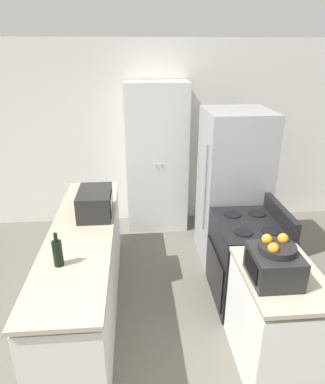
{
  "coord_description": "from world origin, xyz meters",
  "views": [
    {
      "loc": [
        -0.28,
        -1.53,
        2.45
      ],
      "look_at": [
        0.0,
        1.81,
        1.05
      ],
      "focal_mm": 32.0,
      "sensor_mm": 36.0,
      "label": 1
    }
  ],
  "objects_px": {
    "microwave": "(95,203)",
    "wine_bottle": "(58,253)",
    "refrigerator": "(232,188)",
    "stove": "(246,261)",
    "pantry_cabinet": "(157,159)",
    "fruit_bowl": "(277,247)",
    "toaster_oven": "(274,266)"
  },
  "relations": [
    {
      "from": "pantry_cabinet",
      "to": "refrigerator",
      "type": "distance_m",
      "value": 1.22
    },
    {
      "from": "refrigerator",
      "to": "microwave",
      "type": "xyz_separation_m",
      "value": [
        -1.56,
        -0.51,
        0.1
      ]
    },
    {
      "from": "wine_bottle",
      "to": "microwave",
      "type": "bearing_deg",
      "value": 77.0
    },
    {
      "from": "pantry_cabinet",
      "to": "toaster_oven",
      "type": "distance_m",
      "value": 2.66
    },
    {
      "from": "pantry_cabinet",
      "to": "fruit_bowl",
      "type": "xyz_separation_m",
      "value": [
        0.68,
        -2.56,
        0.12
      ]
    },
    {
      "from": "microwave",
      "to": "toaster_oven",
      "type": "relative_size",
      "value": 1.3
    },
    {
      "from": "pantry_cabinet",
      "to": "wine_bottle",
      "type": "distance_m",
      "value": 2.44
    },
    {
      "from": "stove",
      "to": "microwave",
      "type": "height_order",
      "value": "microwave"
    },
    {
      "from": "refrigerator",
      "to": "wine_bottle",
      "type": "xyz_separation_m",
      "value": [
        -1.76,
        -1.38,
        0.08
      ]
    },
    {
      "from": "microwave",
      "to": "wine_bottle",
      "type": "distance_m",
      "value": 0.9
    },
    {
      "from": "pantry_cabinet",
      "to": "toaster_oven",
      "type": "bearing_deg",
      "value": -75.24
    },
    {
      "from": "pantry_cabinet",
      "to": "toaster_oven",
      "type": "xyz_separation_m",
      "value": [
        0.68,
        -2.57,
        -0.03
      ]
    },
    {
      "from": "refrigerator",
      "to": "pantry_cabinet",
      "type": "bearing_deg",
      "value": 133.72
    },
    {
      "from": "stove",
      "to": "microwave",
      "type": "xyz_separation_m",
      "value": [
        -1.52,
        0.31,
        0.57
      ]
    },
    {
      "from": "stove",
      "to": "toaster_oven",
      "type": "distance_m",
      "value": 1.04
    },
    {
      "from": "pantry_cabinet",
      "to": "stove",
      "type": "distance_m",
      "value": 1.97
    },
    {
      "from": "microwave",
      "to": "fruit_bowl",
      "type": "xyz_separation_m",
      "value": [
        1.4,
        -1.17,
        0.14
      ]
    },
    {
      "from": "stove",
      "to": "wine_bottle",
      "type": "height_order",
      "value": "wine_bottle"
    },
    {
      "from": "refrigerator",
      "to": "stove",
      "type": "bearing_deg",
      "value": -92.67
    },
    {
      "from": "refrigerator",
      "to": "fruit_bowl",
      "type": "xyz_separation_m",
      "value": [
        -0.16,
        -1.68,
        0.23
      ]
    },
    {
      "from": "pantry_cabinet",
      "to": "wine_bottle",
      "type": "height_order",
      "value": "pantry_cabinet"
    },
    {
      "from": "stove",
      "to": "fruit_bowl",
      "type": "distance_m",
      "value": 1.11
    },
    {
      "from": "stove",
      "to": "toaster_oven",
      "type": "bearing_deg",
      "value": -98.19
    },
    {
      "from": "pantry_cabinet",
      "to": "refrigerator",
      "type": "relative_size",
      "value": 1.12
    },
    {
      "from": "refrigerator",
      "to": "wine_bottle",
      "type": "relative_size",
      "value": 6.5
    },
    {
      "from": "refrigerator",
      "to": "microwave",
      "type": "distance_m",
      "value": 1.64
    },
    {
      "from": "stove",
      "to": "fruit_bowl",
      "type": "relative_size",
      "value": 3.95
    },
    {
      "from": "pantry_cabinet",
      "to": "stove",
      "type": "height_order",
      "value": "pantry_cabinet"
    },
    {
      "from": "wine_bottle",
      "to": "toaster_oven",
      "type": "relative_size",
      "value": 0.76
    },
    {
      "from": "microwave",
      "to": "wine_bottle",
      "type": "relative_size",
      "value": 1.71
    },
    {
      "from": "stove",
      "to": "toaster_oven",
      "type": "relative_size",
      "value": 2.81
    },
    {
      "from": "toaster_oven",
      "to": "refrigerator",
      "type": "bearing_deg",
      "value": 84.47
    }
  ]
}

